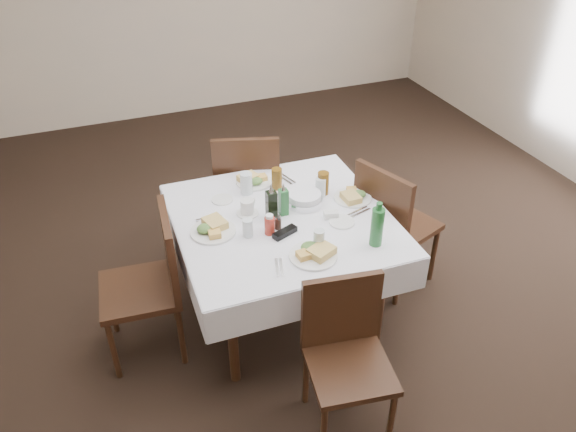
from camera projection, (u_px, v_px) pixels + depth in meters
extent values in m
plane|color=black|center=(303.00, 294.00, 4.01)|extent=(7.00, 7.00, 0.00)
cylinder|color=black|center=(233.00, 336.00, 3.19)|extent=(0.06, 0.06, 0.72)
cylinder|color=black|center=(197.00, 242.00, 3.92)|extent=(0.06, 0.06, 0.72)
cylinder|color=black|center=(380.00, 297.00, 3.46)|extent=(0.06, 0.06, 0.72)
cylinder|color=black|center=(321.00, 216.00, 4.19)|extent=(0.06, 0.06, 0.72)
cube|color=black|center=(283.00, 221.00, 3.48)|extent=(1.21, 1.21, 0.03)
cube|color=white|center=(283.00, 218.00, 3.47)|extent=(1.33, 1.33, 0.01)
cube|color=white|center=(252.00, 183.00, 4.03)|extent=(1.30, 0.04, 0.22)
cube|color=white|center=(323.00, 299.00, 3.03)|extent=(1.30, 0.04, 0.22)
cube|color=white|center=(375.00, 213.00, 3.71)|extent=(0.04, 1.30, 0.22)
cube|color=white|center=(180.00, 255.00, 3.35)|extent=(0.04, 1.30, 0.22)
cube|color=black|center=(247.00, 187.00, 4.30)|extent=(0.59, 0.59, 0.04)
cube|color=black|center=(246.00, 172.00, 3.98)|extent=(0.46, 0.18, 0.51)
cylinder|color=black|center=(273.00, 198.00, 4.62)|extent=(0.04, 0.04, 0.48)
cylinder|color=black|center=(276.00, 227.00, 4.28)|extent=(0.04, 0.04, 0.48)
cylinder|color=black|center=(223.00, 200.00, 4.59)|extent=(0.04, 0.04, 0.48)
cylinder|color=black|center=(222.00, 229.00, 4.26)|extent=(0.04, 0.04, 0.48)
cube|color=black|center=(350.00, 369.00, 2.90)|extent=(0.48, 0.48, 0.04)
cube|color=black|center=(341.00, 311.00, 2.92)|extent=(0.42, 0.10, 0.46)
cylinder|color=black|center=(324.00, 432.00, 2.84)|extent=(0.03, 0.03, 0.43)
cylinder|color=black|center=(306.00, 376.00, 3.13)|extent=(0.03, 0.03, 0.43)
cylinder|color=black|center=(392.00, 418.00, 2.91)|extent=(0.03, 0.03, 0.43)
cylinder|color=black|center=(368.00, 364.00, 3.20)|extent=(0.03, 0.03, 0.43)
cube|color=black|center=(398.00, 225.00, 3.90)|extent=(0.59, 0.59, 0.04)
cube|color=black|center=(381.00, 206.00, 3.64)|extent=(0.20, 0.45, 0.50)
cylinder|color=black|center=(434.00, 253.00, 4.02)|extent=(0.04, 0.04, 0.47)
cylinder|color=black|center=(398.00, 277.00, 3.80)|extent=(0.04, 0.04, 0.47)
cylinder|color=black|center=(391.00, 229.00, 4.27)|extent=(0.04, 0.04, 0.47)
cylinder|color=black|center=(355.00, 251.00, 4.05)|extent=(0.04, 0.04, 0.47)
cube|color=black|center=(139.00, 290.00, 3.34)|extent=(0.50, 0.50, 0.04)
cube|color=black|center=(170.00, 251.00, 3.25)|extent=(0.08, 0.46, 0.50)
cylinder|color=black|center=(111.00, 304.00, 3.59)|extent=(0.04, 0.04, 0.47)
cylinder|color=black|center=(173.00, 292.00, 3.68)|extent=(0.04, 0.04, 0.47)
cylinder|color=black|center=(113.00, 349.00, 3.27)|extent=(0.04, 0.04, 0.47)
cylinder|color=black|center=(181.00, 335.00, 3.37)|extent=(0.04, 0.04, 0.47)
cylinder|color=white|center=(254.00, 182.00, 3.81)|extent=(0.25, 0.25, 0.01)
cube|color=tan|center=(248.00, 178.00, 3.80)|extent=(0.15, 0.14, 0.04)
cube|color=#C88444|center=(261.00, 178.00, 3.81)|extent=(0.08, 0.07, 0.03)
ellipsoid|color=#3B7229|center=(256.00, 181.00, 3.77)|extent=(0.09, 0.08, 0.04)
cylinder|color=white|center=(313.00, 256.00, 3.14)|extent=(0.27, 0.27, 0.01)
cube|color=tan|center=(321.00, 251.00, 3.12)|extent=(0.17, 0.16, 0.05)
cube|color=#C88444|center=(305.00, 254.00, 3.11)|extent=(0.10, 0.08, 0.04)
ellipsoid|color=#3B7229|center=(310.00, 247.00, 3.16)|extent=(0.10, 0.09, 0.05)
cylinder|color=white|center=(353.00, 198.00, 3.64)|extent=(0.25, 0.25, 0.01)
cube|color=tan|center=(351.00, 197.00, 3.60)|extent=(0.10, 0.13, 0.04)
cube|color=#C88444|center=(352.00, 191.00, 3.67)|extent=(0.09, 0.10, 0.03)
ellipsoid|color=#3B7229|center=(359.00, 194.00, 3.63)|extent=(0.09, 0.08, 0.04)
cylinder|color=white|center=(213.00, 231.00, 3.33)|extent=(0.27, 0.27, 0.01)
cube|color=tan|center=(215.00, 223.00, 3.35)|extent=(0.14, 0.16, 0.05)
cube|color=#C88444|center=(214.00, 233.00, 3.28)|extent=(0.08, 0.10, 0.04)
ellipsoid|color=#3B7229|center=(205.00, 228.00, 3.30)|extent=(0.10, 0.09, 0.05)
cylinder|color=white|center=(222.00, 200.00, 3.63)|extent=(0.14, 0.14, 0.01)
cylinder|color=white|center=(342.00, 222.00, 3.42)|extent=(0.16, 0.16, 0.01)
cylinder|color=silver|center=(246.00, 183.00, 3.66)|extent=(0.08, 0.08, 0.15)
cylinder|color=silver|center=(319.00, 239.00, 3.18)|extent=(0.06, 0.06, 0.12)
cylinder|color=silver|center=(321.00, 187.00, 3.64)|extent=(0.07, 0.07, 0.13)
cylinder|color=silver|center=(248.00, 228.00, 3.28)|extent=(0.06, 0.06, 0.11)
cylinder|color=brown|center=(277.00, 179.00, 3.71)|extent=(0.07, 0.07, 0.15)
cylinder|color=brown|center=(323.00, 183.00, 3.66)|extent=(0.07, 0.07, 0.16)
cylinder|color=silver|center=(304.00, 201.00, 3.58)|extent=(0.23, 0.23, 0.04)
cylinder|color=white|center=(305.00, 197.00, 3.57)|extent=(0.21, 0.21, 0.05)
cube|color=black|center=(271.00, 206.00, 3.39)|extent=(0.06, 0.06, 0.20)
cone|color=silver|center=(271.00, 188.00, 3.32)|extent=(0.03, 0.03, 0.05)
cube|color=#256B31|center=(283.00, 202.00, 3.45)|extent=(0.05, 0.05, 0.17)
cone|color=silver|center=(283.00, 187.00, 3.39)|extent=(0.03, 0.03, 0.05)
cylinder|color=#AF2F21|center=(270.00, 226.00, 3.30)|extent=(0.06, 0.06, 0.11)
cylinder|color=white|center=(269.00, 216.00, 3.26)|extent=(0.04, 0.04, 0.02)
cylinder|color=white|center=(272.00, 224.00, 3.36)|extent=(0.03, 0.03, 0.06)
cylinder|color=silver|center=(272.00, 219.00, 3.34)|extent=(0.03, 0.03, 0.01)
cylinder|color=#3A261D|center=(278.00, 224.00, 3.35)|extent=(0.04, 0.04, 0.07)
cylinder|color=silver|center=(278.00, 217.00, 3.32)|extent=(0.04, 0.04, 0.01)
cylinder|color=white|center=(248.00, 213.00, 3.49)|extent=(0.14, 0.14, 0.01)
cylinder|color=white|center=(247.00, 206.00, 3.47)|extent=(0.08, 0.08, 0.09)
cylinder|color=black|center=(247.00, 202.00, 3.45)|extent=(0.07, 0.07, 0.01)
torus|color=white|center=(252.00, 203.00, 3.50)|extent=(0.06, 0.05, 0.06)
cube|color=black|center=(285.00, 232.00, 3.30)|extent=(0.17, 0.11, 0.03)
cylinder|color=#256B31|center=(377.00, 227.00, 3.17)|extent=(0.07, 0.07, 0.24)
cylinder|color=#256B31|center=(379.00, 206.00, 3.10)|extent=(0.03, 0.03, 0.04)
cube|color=white|center=(331.00, 215.00, 3.45)|extent=(0.10, 0.07, 0.04)
cube|color=pink|center=(331.00, 214.00, 3.45)|extent=(0.07, 0.05, 0.02)
cube|color=silver|center=(284.00, 179.00, 3.85)|extent=(0.07, 0.18, 0.01)
cube|color=silver|center=(287.00, 178.00, 3.86)|extent=(0.07, 0.18, 0.01)
cube|color=silver|center=(282.00, 267.00, 3.06)|extent=(0.06, 0.15, 0.01)
cube|color=silver|center=(277.00, 268.00, 3.06)|extent=(0.06, 0.15, 0.01)
cube|color=silver|center=(360.00, 214.00, 3.49)|extent=(0.18, 0.07, 0.01)
cube|color=silver|center=(356.00, 212.00, 3.51)|extent=(0.18, 0.07, 0.01)
cube|color=silver|center=(209.00, 218.00, 3.45)|extent=(0.16, 0.03, 0.01)
cube|color=silver|center=(210.00, 220.00, 3.43)|extent=(0.16, 0.03, 0.01)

